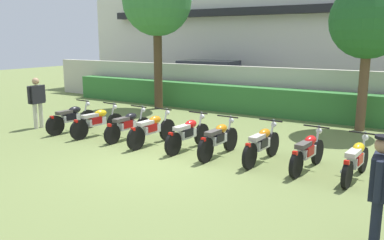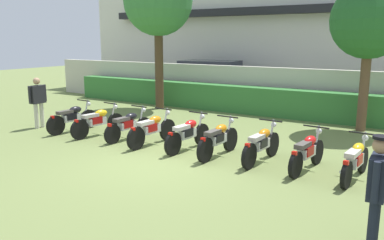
{
  "view_description": "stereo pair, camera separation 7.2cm",
  "coord_description": "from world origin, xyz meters",
  "px_view_note": "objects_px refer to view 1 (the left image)",
  "views": [
    {
      "loc": [
        5.49,
        -7.21,
        2.9
      ],
      "look_at": [
        0.0,
        1.67,
        0.77
      ],
      "focal_mm": 37.24,
      "sensor_mm": 36.0,
      "label": 1
    },
    {
      "loc": [
        5.55,
        -7.17,
        2.9
      ],
      "look_at": [
        0.0,
        1.67,
        0.77
      ],
      "focal_mm": 37.24,
      "sensor_mm": 36.0,
      "label": 2
    }
  ],
  "objects_px": {
    "parked_car": "(211,81)",
    "motorcycle_in_row_3": "(152,129)",
    "motorcycle_in_row_2": "(128,125)",
    "motorcycle_in_row_5": "(218,139)",
    "motorcycle_in_row_0": "(72,118)",
    "tree_far_side": "(369,21)",
    "motorcycle_in_row_6": "(262,144)",
    "tree_near_inspector": "(157,2)",
    "motorcycle_in_row_1": "(97,121)",
    "inspector_person": "(37,99)",
    "motorcycle_in_row_8": "(356,160)",
    "motorcycle_in_row_7": "(307,152)",
    "motorcycle_in_row_4": "(188,134)",
    "officer_0": "(380,185)"
  },
  "relations": [
    {
      "from": "tree_near_inspector",
      "to": "officer_0",
      "type": "bearing_deg",
      "value": -39.61
    },
    {
      "from": "tree_far_side",
      "to": "motorcycle_in_row_5",
      "type": "height_order",
      "value": "tree_far_side"
    },
    {
      "from": "inspector_person",
      "to": "motorcycle_in_row_2",
      "type": "bearing_deg",
      "value": 6.11
    },
    {
      "from": "motorcycle_in_row_2",
      "to": "inspector_person",
      "type": "relative_size",
      "value": 1.11
    },
    {
      "from": "motorcycle_in_row_7",
      "to": "motorcycle_in_row_8",
      "type": "xyz_separation_m",
      "value": [
        1.02,
        -0.06,
        -0.01
      ]
    },
    {
      "from": "motorcycle_in_row_0",
      "to": "inspector_person",
      "type": "xyz_separation_m",
      "value": [
        -1.37,
        -0.2,
        0.54
      ]
    },
    {
      "from": "tree_near_inspector",
      "to": "motorcycle_in_row_1",
      "type": "bearing_deg",
      "value": -74.86
    },
    {
      "from": "motorcycle_in_row_7",
      "to": "inspector_person",
      "type": "bearing_deg",
      "value": 97.8
    },
    {
      "from": "parked_car",
      "to": "motorcycle_in_row_3",
      "type": "height_order",
      "value": "parked_car"
    },
    {
      "from": "motorcycle_in_row_3",
      "to": "officer_0",
      "type": "distance_m",
      "value": 6.77
    },
    {
      "from": "motorcycle_in_row_0",
      "to": "motorcycle_in_row_1",
      "type": "height_order",
      "value": "motorcycle_in_row_0"
    },
    {
      "from": "tree_far_side",
      "to": "motorcycle_in_row_6",
      "type": "relative_size",
      "value": 2.47
    },
    {
      "from": "tree_far_side",
      "to": "motorcycle_in_row_5",
      "type": "xyz_separation_m",
      "value": [
        -2.51,
        -5.0,
        -2.98
      ]
    },
    {
      "from": "motorcycle_in_row_6",
      "to": "tree_near_inspector",
      "type": "bearing_deg",
      "value": 57.08
    },
    {
      "from": "motorcycle_in_row_0",
      "to": "motorcycle_in_row_8",
      "type": "xyz_separation_m",
      "value": [
        8.45,
        0.07,
        -0.02
      ]
    },
    {
      "from": "motorcycle_in_row_7",
      "to": "inspector_person",
      "type": "height_order",
      "value": "inspector_person"
    },
    {
      "from": "tree_near_inspector",
      "to": "motorcycle_in_row_7",
      "type": "height_order",
      "value": "tree_near_inspector"
    },
    {
      "from": "motorcycle_in_row_0",
      "to": "motorcycle_in_row_3",
      "type": "bearing_deg",
      "value": -84.47
    },
    {
      "from": "motorcycle_in_row_2",
      "to": "parked_car",
      "type": "bearing_deg",
      "value": 15.19
    },
    {
      "from": "motorcycle_in_row_1",
      "to": "tree_far_side",
      "type": "bearing_deg",
      "value": -45.98
    },
    {
      "from": "motorcycle_in_row_7",
      "to": "motorcycle_in_row_4",
      "type": "bearing_deg",
      "value": 95.31
    },
    {
      "from": "parked_car",
      "to": "officer_0",
      "type": "distance_m",
      "value": 14.19
    },
    {
      "from": "officer_0",
      "to": "motorcycle_in_row_3",
      "type": "bearing_deg",
      "value": -27.22
    },
    {
      "from": "parked_car",
      "to": "motorcycle_in_row_4",
      "type": "distance_m",
      "value": 9.0
    },
    {
      "from": "tree_far_side",
      "to": "motorcycle_in_row_5",
      "type": "relative_size",
      "value": 2.51
    },
    {
      "from": "motorcycle_in_row_8",
      "to": "motorcycle_in_row_5",
      "type": "bearing_deg",
      "value": 94.99
    },
    {
      "from": "tree_far_side",
      "to": "officer_0",
      "type": "height_order",
      "value": "tree_far_side"
    },
    {
      "from": "tree_near_inspector",
      "to": "motorcycle_in_row_6",
      "type": "height_order",
      "value": "tree_near_inspector"
    },
    {
      "from": "motorcycle_in_row_2",
      "to": "motorcycle_in_row_0",
      "type": "bearing_deg",
      "value": 98.08
    },
    {
      "from": "motorcycle_in_row_2",
      "to": "motorcycle_in_row_5",
      "type": "bearing_deg",
      "value": -89.15
    },
    {
      "from": "motorcycle_in_row_3",
      "to": "motorcycle_in_row_4",
      "type": "bearing_deg",
      "value": -82.1
    },
    {
      "from": "motorcycle_in_row_2",
      "to": "motorcycle_in_row_6",
      "type": "bearing_deg",
      "value": -86.79
    },
    {
      "from": "motorcycle_in_row_3",
      "to": "inspector_person",
      "type": "distance_m",
      "value": 4.54
    },
    {
      "from": "motorcycle_in_row_1",
      "to": "motorcycle_in_row_4",
      "type": "height_order",
      "value": "motorcycle_in_row_4"
    },
    {
      "from": "tree_near_inspector",
      "to": "motorcycle_in_row_5",
      "type": "relative_size",
      "value": 3.13
    },
    {
      "from": "motorcycle_in_row_1",
      "to": "inspector_person",
      "type": "distance_m",
      "value": 2.51
    },
    {
      "from": "inspector_person",
      "to": "parked_car",
      "type": "bearing_deg",
      "value": 77.87
    },
    {
      "from": "motorcycle_in_row_3",
      "to": "motorcycle_in_row_5",
      "type": "xyz_separation_m",
      "value": [
        2.09,
        -0.01,
        -0.0
      ]
    },
    {
      "from": "motorcycle_in_row_0",
      "to": "motorcycle_in_row_6",
      "type": "height_order",
      "value": "motorcycle_in_row_0"
    },
    {
      "from": "tree_far_side",
      "to": "motorcycle_in_row_0",
      "type": "height_order",
      "value": "tree_far_side"
    },
    {
      "from": "motorcycle_in_row_0",
      "to": "motorcycle_in_row_3",
      "type": "xyz_separation_m",
      "value": [
        3.13,
        0.07,
        -0.0
      ]
    },
    {
      "from": "parked_car",
      "to": "motorcycle_in_row_1",
      "type": "relative_size",
      "value": 2.41
    },
    {
      "from": "parked_car",
      "to": "tree_near_inspector",
      "type": "relative_size",
      "value": 0.8
    },
    {
      "from": "motorcycle_in_row_5",
      "to": "motorcycle_in_row_8",
      "type": "relative_size",
      "value": 1.03
    },
    {
      "from": "motorcycle_in_row_6",
      "to": "motorcycle_in_row_7",
      "type": "xyz_separation_m",
      "value": [
        1.1,
        -0.05,
        -0.01
      ]
    },
    {
      "from": "tree_near_inspector",
      "to": "motorcycle_in_row_4",
      "type": "xyz_separation_m",
      "value": [
        4.52,
        -4.82,
        -3.91
      ]
    },
    {
      "from": "tree_near_inspector",
      "to": "motorcycle_in_row_7",
      "type": "relative_size",
      "value": 3.19
    },
    {
      "from": "tree_near_inspector",
      "to": "motorcycle_in_row_8",
      "type": "xyz_separation_m",
      "value": [
        8.72,
        -4.9,
        -3.92
      ]
    },
    {
      "from": "motorcycle_in_row_0",
      "to": "motorcycle_in_row_8",
      "type": "distance_m",
      "value": 8.45
    },
    {
      "from": "tree_far_side",
      "to": "motorcycle_in_row_4",
      "type": "xyz_separation_m",
      "value": [
        -3.48,
        -4.91,
        -2.99
      ]
    }
  ]
}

